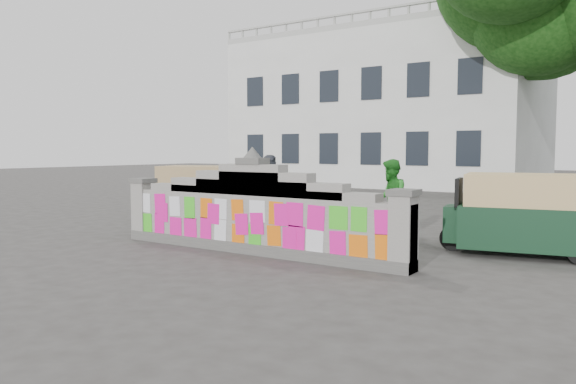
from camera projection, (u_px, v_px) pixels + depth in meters
name	position (u px, v px, depth m)	size (l,w,h in m)	color
ground	(253.00, 253.00, 10.63)	(100.00, 100.00, 0.00)	#383533
parapet_wall	(252.00, 214.00, 10.57)	(6.48, 0.44, 2.01)	#4C4C49
building	(390.00, 114.00, 32.37)	(16.00, 10.00, 8.90)	silver
cyclist_bike	(272.00, 218.00, 12.22)	(0.62, 1.79, 0.94)	black
cyclist_rider	(272.00, 203.00, 12.20)	(0.58, 0.38, 1.59)	black
pedestrian	(391.00, 199.00, 12.31)	(0.85, 0.66, 1.75)	#258524
rickshaw_left	(204.00, 193.00, 15.11)	(2.81, 1.98, 1.51)	#113318
rickshaw_right	(523.00, 213.00, 10.32)	(2.80, 1.68, 1.51)	#11331D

